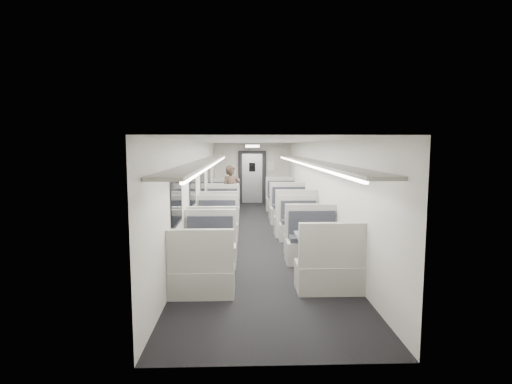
{
  "coord_description": "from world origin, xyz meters",
  "views": [
    {
      "loc": [
        -0.37,
        -9.93,
        2.29
      ],
      "look_at": [
        -0.02,
        0.63,
        1.07
      ],
      "focal_mm": 28.0,
      "sensor_mm": 36.0,
      "label": 1
    }
  ],
  "objects": [
    {
      "name": "room",
      "position": [
        0.0,
        0.0,
        1.2
      ],
      "size": [
        3.24,
        12.24,
        2.64
      ],
      "color": "black",
      "rests_on": "ground"
    },
    {
      "name": "booth_left_a",
      "position": [
        -1.0,
        3.7,
        0.37
      ],
      "size": [
        1.02,
        2.06,
        1.1
      ],
      "color": "#AAAAA0",
      "rests_on": "room"
    },
    {
      "name": "vestibule_door",
      "position": [
        0.0,
        5.93,
        1.04
      ],
      "size": [
        1.1,
        0.13,
        2.1
      ],
      "color": "black",
      "rests_on": "room"
    },
    {
      "name": "passenger",
      "position": [
        -0.74,
        2.72,
        0.84
      ],
      "size": [
        0.72,
        0.61,
        1.67
      ],
      "primitive_type": "imported",
      "rotation": [
        0.0,
        0.0,
        0.4
      ],
      "color": "black",
      "rests_on": "room"
    },
    {
      "name": "booth_right_c",
      "position": [
        1.0,
        -1.09,
        0.36
      ],
      "size": [
        0.98,
        2.0,
        1.07
      ],
      "color": "#AAAAA0",
      "rests_on": "room"
    },
    {
      "name": "booth_right_b",
      "position": [
        1.0,
        0.93,
        0.4
      ],
      "size": [
        1.11,
        2.25,
        1.2
      ],
      "color": "#AAAAA0",
      "rests_on": "room"
    },
    {
      "name": "window_d",
      "position": [
        -1.49,
        -3.2,
        1.35
      ],
      "size": [
        0.02,
        1.18,
        0.84
      ],
      "primitive_type": "cube",
      "color": "black",
      "rests_on": "room"
    },
    {
      "name": "window_c",
      "position": [
        -1.49,
        -1.0,
        1.35
      ],
      "size": [
        0.02,
        1.18,
        0.84
      ],
      "primitive_type": "cube",
      "color": "black",
      "rests_on": "room"
    },
    {
      "name": "luggage_rack_left",
      "position": [
        -1.24,
        -0.3,
        1.92
      ],
      "size": [
        0.46,
        10.4,
        0.09
      ],
      "color": "#AAAAA0",
      "rests_on": "room"
    },
    {
      "name": "window_b",
      "position": [
        -1.49,
        1.2,
        1.35
      ],
      "size": [
        0.02,
        1.18,
        0.84
      ],
      "primitive_type": "cube",
      "color": "black",
      "rests_on": "room"
    },
    {
      "name": "booth_right_d",
      "position": [
        1.0,
        -3.06,
        0.38
      ],
      "size": [
        1.05,
        2.12,
        1.14
      ],
      "color": "#AAAAA0",
      "rests_on": "room"
    },
    {
      "name": "booth_left_c",
      "position": [
        -1.0,
        -1.12,
        0.37
      ],
      "size": [
        1.01,
        2.04,
        1.09
      ],
      "color": "#AAAAA0",
      "rests_on": "room"
    },
    {
      "name": "window_a",
      "position": [
        -1.49,
        3.4,
        1.35
      ],
      "size": [
        0.02,
        1.18,
        0.84
      ],
      "primitive_type": "cube",
      "color": "black",
      "rests_on": "room"
    },
    {
      "name": "wall_notice",
      "position": [
        0.75,
        5.92,
        1.5
      ],
      "size": [
        0.32,
        0.02,
        0.4
      ],
      "primitive_type": "cube",
      "color": "white",
      "rests_on": "room"
    },
    {
      "name": "booth_left_b",
      "position": [
        -1.0,
        1.4,
        0.37
      ],
      "size": [
        1.02,
        2.07,
        1.11
      ],
      "color": "#AAAAA0",
      "rests_on": "room"
    },
    {
      "name": "booth_right_a",
      "position": [
        1.0,
        3.33,
        0.39
      ],
      "size": [
        1.08,
        2.19,
        1.17
      ],
      "color": "#AAAAA0",
      "rests_on": "room"
    },
    {
      "name": "exit_sign",
      "position": [
        0.0,
        5.44,
        2.28
      ],
      "size": [
        0.62,
        0.12,
        0.16
      ],
      "color": "black",
      "rests_on": "room"
    },
    {
      "name": "booth_left_d",
      "position": [
        -1.0,
        -3.22,
        0.36
      ],
      "size": [
        0.99,
        2.0,
        1.07
      ],
      "color": "#AAAAA0",
      "rests_on": "room"
    },
    {
      "name": "luggage_rack_right",
      "position": [
        1.24,
        -0.3,
        1.92
      ],
      "size": [
        0.46,
        10.4,
        0.09
      ],
      "color": "#AAAAA0",
      "rests_on": "room"
    }
  ]
}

